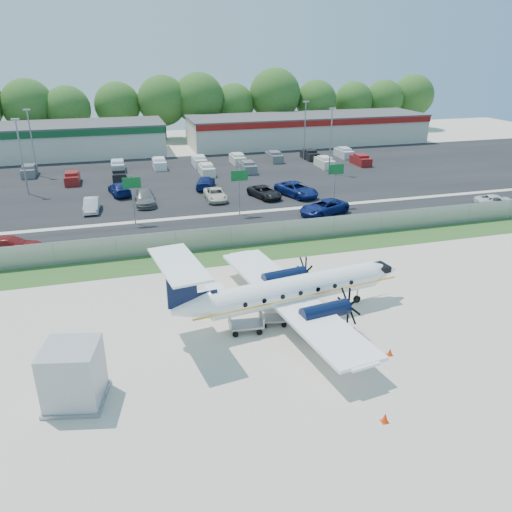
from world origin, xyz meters
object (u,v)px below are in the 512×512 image
object	(u,v)px
aircraft	(291,290)
baggage_cart_near	(246,324)
service_container	(74,376)
baggage_cart_far	(273,318)
pushback_tug	(210,298)

from	to	relation	value
aircraft	baggage_cart_near	xyz separation A→B (m)	(-3.26, -0.86, -1.51)
aircraft	service_container	size ratio (longest dim) A/B	5.06
aircraft	baggage_cart_far	world-z (taller)	aircraft
pushback_tug	service_container	xyz separation A→B (m)	(-8.39, -7.87, 0.78)
aircraft	pushback_tug	xyz separation A→B (m)	(-4.88, 2.85, -1.33)
aircraft	service_container	world-z (taller)	aircraft
pushback_tug	baggage_cart_near	distance (m)	4.05
baggage_cart_near	service_container	bearing A→B (deg)	-157.41
baggage_cart_far	pushback_tug	bearing A→B (deg)	136.88
aircraft	baggage_cart_far	size ratio (longest dim) A/B	8.52
baggage_cart_near	baggage_cart_far	size ratio (longest dim) A/B	1.13
pushback_tug	baggage_cart_near	xyz separation A→B (m)	(1.61, -3.71, -0.18)
baggage_cart_near	baggage_cart_far	bearing A→B (deg)	11.58
baggage_cart_far	service_container	distance (m)	12.82
service_container	baggage_cart_far	bearing A→B (deg)	20.90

